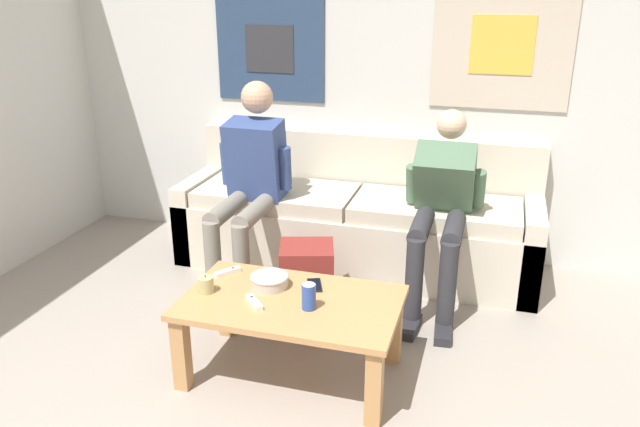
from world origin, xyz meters
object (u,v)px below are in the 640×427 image
Objects in this scene: person_seated_adult at (249,178)px; cell_phone at (314,285)px; game_controller_near_right at (228,272)px; game_controller_near_left at (254,302)px; couch at (356,223)px; coffee_table at (291,313)px; ceramic_bowl at (269,280)px; drink_can_blue at (309,297)px; pillar_candle at (206,285)px; backpack at (307,280)px; person_seated_teen at (442,202)px.

cell_phone is at bearing -49.51° from person_seated_adult.
game_controller_near_right is (0.18, -0.75, -0.26)m from person_seated_adult.
game_controller_near_left is at bearing -130.04° from cell_phone.
couch is at bearing 83.69° from game_controller_near_left.
couch reaches higher than coffee_table.
game_controller_near_left is 0.95× the size of game_controller_near_right.
drink_can_blue is (0.25, -0.16, 0.03)m from ceramic_bowl.
cell_phone is at bearing 23.13° from pillar_candle.
backpack is 0.76m from drink_can_blue.
person_seated_teen is 12.05× the size of pillar_candle.
coffee_table is 0.19m from game_controller_near_left.
drink_can_blue is (0.22, -0.67, 0.28)m from backpack.
game_controller_near_right is (-0.99, -0.83, -0.20)m from person_seated_teen.
pillar_candle is at bearing -152.47° from ceramic_bowl.
game_controller_near_left is 0.86× the size of cell_phone.
game_controller_near_right reaches higher than cell_phone.
pillar_candle is at bearing -174.31° from coffee_table.
person_seated_adult is 8.27× the size of cell_phone.
couch is at bearing 92.87° from cell_phone.
drink_can_blue is 0.82× the size of cell_phone.
person_seated_teen is at bearing 65.39° from drink_can_blue.
drink_can_blue reaches higher than ceramic_bowl.
drink_can_blue reaches higher than pillar_candle.
drink_can_blue reaches higher than cell_phone.
ceramic_bowl is at bearing -129.29° from person_seated_teen.
coffee_table is 0.64m from backpack.
person_seated_adult is (-0.58, 0.92, 0.34)m from coffee_table.
cell_phone reaches higher than backpack.
cell_phone is at bearing -0.46° from game_controller_near_right.
pillar_candle is (-0.27, -0.14, 0.01)m from ceramic_bowl.
coffee_table is at bearing 5.69° from pillar_candle.
cell_phone is at bearing 68.15° from coffee_table.
cell_phone is at bearing -67.97° from backpack.
person_seated_teen is at bearing 45.90° from pillar_candle.
couch is 5.80× the size of backpack.
game_controller_near_left reaches higher than coffee_table.
backpack is 0.74m from game_controller_near_left.
coffee_table is 0.19m from cell_phone.
drink_can_blue is at bearing -71.68° from backpack.
backpack is 2.69× the size of cell_phone.
couch is 15.60× the size of cell_phone.
person_seated_teen is 8.85× the size of drink_can_blue.
person_seated_adult reaches higher than cell_phone.
game_controller_near_right is (-0.41, -1.16, 0.12)m from couch.
game_controller_near_right is (-0.28, -0.45, 0.23)m from backpack.
drink_can_blue is (0.10, -1.38, 0.17)m from couch.
drink_can_blue reaches higher than game_controller_near_right.
ceramic_bowl is 2.09× the size of pillar_candle.
person_seated_teen is at bearing 50.71° from ceramic_bowl.
coffee_table is 0.44m from game_controller_near_right.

